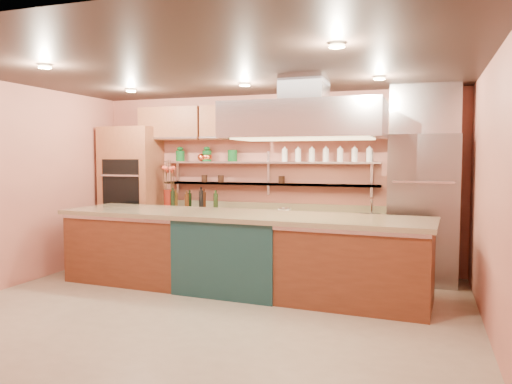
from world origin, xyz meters
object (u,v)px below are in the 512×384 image
(copper_kettle, at_px, (202,157))
(flower_vase, at_px, (169,199))
(island, at_px, (238,252))
(green_canister, at_px, (233,156))
(kitchen_scale, at_px, (284,209))
(refrigerator, at_px, (423,209))

(copper_kettle, bearing_deg, flower_vase, -156.95)
(island, relative_size, green_canister, 26.49)
(island, height_order, kitchen_scale, island)
(island, bearing_deg, refrigerator, 31.21)
(flower_vase, bearing_deg, island, -36.19)
(kitchen_scale, relative_size, copper_kettle, 1.06)
(island, distance_m, flower_vase, 2.20)
(island, bearing_deg, kitchen_scale, 79.67)
(flower_vase, bearing_deg, refrigerator, -0.14)
(flower_vase, relative_size, green_canister, 1.67)
(island, bearing_deg, green_canister, 117.02)
(copper_kettle, bearing_deg, refrigerator, -3.72)
(flower_vase, relative_size, kitchen_scale, 1.80)
(refrigerator, xyz_separation_m, kitchen_scale, (-2.04, 0.01, -0.07))
(green_canister, bearing_deg, flower_vase, -168.32)
(flower_vase, height_order, kitchen_scale, flower_vase)
(refrigerator, distance_m, green_canister, 3.09)
(copper_kettle, height_order, green_canister, green_canister)
(refrigerator, xyz_separation_m, copper_kettle, (-3.54, 0.23, 0.73))
(refrigerator, bearing_deg, kitchen_scale, 179.72)
(flower_vase, distance_m, copper_kettle, 0.89)
(copper_kettle, bearing_deg, green_canister, 0.00)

